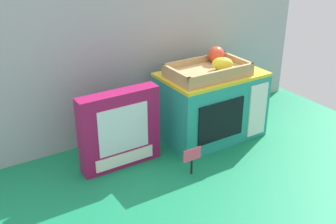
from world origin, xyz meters
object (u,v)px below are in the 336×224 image
Objects in this scene: toy_microwave at (211,105)px; cookie_set_box at (120,130)px; price_sign at (192,157)px; food_groups_crate at (210,69)px.

toy_microwave is 0.41m from cookie_set_box.
food_groups_crate is at bearing 41.71° from price_sign.
toy_microwave reaches higher than price_sign.
price_sign is at bearing -139.05° from toy_microwave.
food_groups_crate reaches higher than cookie_set_box.
toy_microwave is at bearing 40.95° from price_sign.
food_groups_crate is at bearing -148.33° from toy_microwave.
food_groups_crate is (-0.02, -0.01, 0.16)m from toy_microwave.
price_sign is at bearing -46.05° from cookie_set_box.
food_groups_crate is 0.42m from cookie_set_box.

